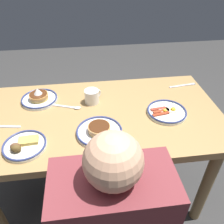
# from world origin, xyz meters

# --- Properties ---
(ground_plane) EXTENTS (6.00, 6.00, 0.00)m
(ground_plane) POSITION_xyz_m (0.00, 0.00, 0.00)
(ground_plane) COLOR #343333
(dining_table) EXTENTS (1.45, 0.76, 0.76)m
(dining_table) POSITION_xyz_m (0.00, 0.00, 0.66)
(dining_table) COLOR #9E7B4A
(dining_table) RESTS_ON ground_plane
(plate_near_main) EXTENTS (0.23, 0.23, 0.09)m
(plate_near_main) POSITION_xyz_m (0.36, -0.19, 0.78)
(plate_near_main) COLOR white
(plate_near_main) RESTS_ON dining_table
(plate_center_pancakes) EXTENTS (0.25, 0.25, 0.05)m
(plate_center_pancakes) POSITION_xyz_m (0.01, 0.17, 0.78)
(plate_center_pancakes) COLOR white
(plate_center_pancakes) RESTS_ON dining_table
(plate_far_companion) EXTENTS (0.21, 0.21, 0.05)m
(plate_far_companion) POSITION_xyz_m (0.39, 0.22, 0.78)
(plate_far_companion) COLOR silver
(plate_far_companion) RESTS_ON dining_table
(plate_far_side) EXTENTS (0.23, 0.23, 0.04)m
(plate_far_side) POSITION_xyz_m (-0.40, 0.04, 0.77)
(plate_far_side) COLOR white
(plate_far_side) RESTS_ON dining_table
(coffee_mug) EXTENTS (0.11, 0.09, 0.09)m
(coffee_mug) POSITION_xyz_m (0.03, -0.13, 0.80)
(coffee_mug) COLOR white
(coffee_mug) RESTS_ON dining_table
(fork_near) EXTENTS (0.20, 0.04, 0.01)m
(fork_near) POSITION_xyz_m (-0.61, -0.24, 0.76)
(fork_near) COLOR silver
(fork_near) RESTS_ON dining_table
(fork_far) EXTENTS (0.20, 0.05, 0.01)m
(fork_far) POSITION_xyz_m (0.53, 0.05, 0.76)
(fork_far) COLOR silver
(fork_far) RESTS_ON dining_table
(tea_spoon) EXTENTS (0.18, 0.08, 0.01)m
(tea_spoon) POSITION_xyz_m (0.17, -0.09, 0.76)
(tea_spoon) COLOR silver
(tea_spoon) RESTS_ON dining_table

